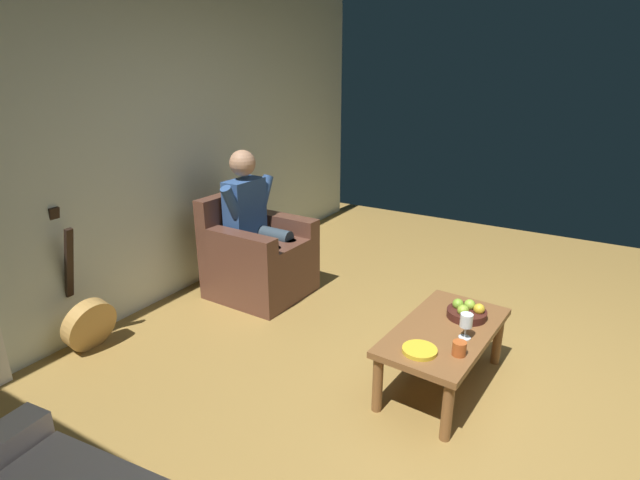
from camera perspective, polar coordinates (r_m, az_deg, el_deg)
ground_plane at (r=3.34m, az=20.13°, el=-16.61°), size 6.90×6.90×0.00m
wall_back at (r=4.22m, az=-18.71°, el=11.02°), size 6.15×0.06×2.71m
armchair at (r=4.33m, az=-7.19°, el=-2.07°), size 0.76×0.78×0.87m
person_seated at (r=4.22m, az=-7.44°, el=2.43°), size 0.63×0.56×1.25m
coffee_table at (r=3.17m, az=14.05°, el=-10.77°), size 1.03×0.59×0.40m
guitar at (r=3.86m, az=-25.09°, el=-8.26°), size 0.38×0.32×1.02m
wine_glass_near at (r=3.03m, az=16.42°, el=-9.01°), size 0.07×0.07×0.16m
fruit_bowl at (r=3.29m, az=16.49°, el=-7.88°), size 0.25×0.25×0.11m
decorative_dish at (r=2.87m, az=11.35°, el=-12.29°), size 0.19×0.19×0.02m
candle_jar at (r=2.89m, az=15.68°, el=-11.88°), size 0.08×0.08×0.08m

